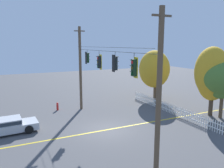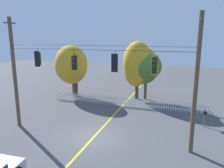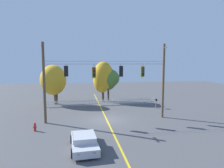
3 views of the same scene
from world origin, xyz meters
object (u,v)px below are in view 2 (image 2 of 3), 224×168
Objects in this scene: roadside_mailbox at (205,113)px; traffic_signal_westbound_side at (74,63)px; autumn_maple_far_west at (145,68)px; traffic_signal_northbound_secondary at (154,65)px; autumn_oak_far_east at (138,64)px; traffic_signal_eastbound_side at (38,59)px; autumn_maple_mid at (72,63)px; autumn_maple_near_fence at (72,65)px; traffic_signal_northbound_primary at (115,63)px.

traffic_signal_westbound_side is at bearing -153.27° from roadside_mailbox.
traffic_signal_northbound_secondary is at bearing -77.35° from autumn_maple_far_west.
autumn_maple_far_west is (0.81, -0.04, -0.36)m from autumn_oak_far_east.
traffic_signal_northbound_secondary is at bearing 0.13° from traffic_signal_eastbound_side.
roadside_mailbox is at bearing -18.84° from autumn_maple_mid.
traffic_signal_westbound_side is 10.94m from autumn_maple_near_fence.
traffic_signal_eastbound_side is at bearing -116.39° from autumn_oak_far_east.
traffic_signal_eastbound_side is 8.43m from traffic_signal_northbound_secondary.
roadside_mailbox is at bearing -18.54° from autumn_maple_near_fence.
autumn_maple_near_fence is at bearing 119.87° from traffic_signal_westbound_side.
traffic_signal_eastbound_side is 0.20× the size of autumn_oak_far_east.
traffic_signal_eastbound_side is 0.94× the size of traffic_signal_northbound_primary.
autumn_maple_far_west is (8.52, 1.14, -0.09)m from autumn_maple_near_fence.
traffic_signal_eastbound_side is 11.90m from autumn_oak_far_east.
autumn_maple_mid is (-2.47, 9.49, -1.57)m from traffic_signal_eastbound_side.
traffic_signal_northbound_secondary reaches higher than roadside_mailbox.
traffic_signal_westbound_side is 5.49m from traffic_signal_northbound_secondary.
traffic_signal_eastbound_side is at bearing -75.35° from autumn_maple_near_fence.
autumn_maple_mid is (-10.90, 9.47, -1.44)m from traffic_signal_northbound_secondary.
traffic_signal_eastbound_side and traffic_signal_northbound_secondary have the same top height.
autumn_maple_near_fence is at bearing -79.84° from autumn_maple_mid.
traffic_signal_northbound_secondary is 0.28× the size of autumn_maple_far_west.
traffic_signal_westbound_side and traffic_signal_northbound_secondary have the same top height.
traffic_signal_northbound_secondary reaches higher than autumn_maple_mid.
autumn_maple_near_fence is at bearing 139.23° from traffic_signal_northbound_secondary.
traffic_signal_westbound_side is 10.89m from autumn_oak_far_east.
traffic_signal_westbound_side is at bearing 179.62° from traffic_signal_northbound_primary.
autumn_maple_mid is at bearing 100.16° from autumn_maple_near_fence.
traffic_signal_eastbound_side is 0.24× the size of autumn_maple_far_west.
traffic_signal_eastbound_side is 9.93m from autumn_maple_mid.
roadside_mailbox is at bearing 26.73° from traffic_signal_westbound_side.
autumn_maple_near_fence is at bearing 104.65° from traffic_signal_eastbound_side.
autumn_oak_far_east reaches higher than traffic_signal_northbound_secondary.
autumn_oak_far_east is at bearing 77.62° from traffic_signal_westbound_side.
traffic_signal_northbound_secondary is at bearing 0.00° from traffic_signal_westbound_side.
traffic_signal_northbound_primary is (5.89, -0.00, -0.06)m from traffic_signal_eastbound_side.
autumn_maple_near_fence is (-10.88, 9.38, -1.62)m from traffic_signal_northbound_secondary.
traffic_signal_northbound_primary is at bearing -48.40° from autumn_maple_near_fence.
traffic_signal_northbound_secondary is 14.51m from autumn_maple_mid.
traffic_signal_eastbound_side is at bearing -179.87° from traffic_signal_northbound_secondary.
traffic_signal_northbound_primary is 8.75m from roadside_mailbox.
traffic_signal_westbound_side is 0.23× the size of autumn_oak_far_east.
traffic_signal_northbound_primary is at bearing -0.38° from traffic_signal_westbound_side.
traffic_signal_northbound_secondary is 11.11m from autumn_oak_far_east.
roadside_mailbox is (14.43, -4.92, -2.84)m from autumn_maple_mid.
traffic_signal_westbound_side is 2.96m from traffic_signal_northbound_primary.
autumn_maple_far_west is at bearing 7.62° from autumn_maple_near_fence.
autumn_oak_far_east reaches higher than autumn_maple_far_west.
traffic_signal_northbound_primary reaches higher than roadside_mailbox.
autumn_oak_far_east reaches higher than traffic_signal_eastbound_side.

